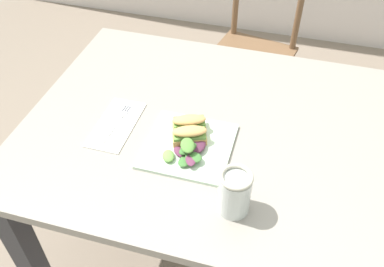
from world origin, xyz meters
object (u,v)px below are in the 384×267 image
(chair_wooden_far, at_px, (253,53))
(sandwich_half_front, at_px, (189,135))
(mason_jar_iced_tea, at_px, (234,194))
(plate_lunch, at_px, (188,146))
(dining_table, at_px, (208,151))
(fork_on_napkin, at_px, (118,120))
(sandwich_half_back, at_px, (189,123))

(chair_wooden_far, xyz_separation_m, sandwich_half_front, (-0.05, -1.02, 0.33))
(mason_jar_iced_tea, bearing_deg, sandwich_half_front, 131.59)
(sandwich_half_front, bearing_deg, plate_lunch, -87.33)
(dining_table, relative_size, fork_on_napkin, 6.40)
(dining_table, distance_m, sandwich_half_back, 0.18)
(chair_wooden_far, xyz_separation_m, mason_jar_iced_tea, (0.13, -1.22, 0.35))
(chair_wooden_far, bearing_deg, sandwich_half_back, -93.87)
(plate_lunch, distance_m, fork_on_napkin, 0.26)
(fork_on_napkin, bearing_deg, chair_wooden_far, 72.99)
(sandwich_half_back, bearing_deg, dining_table, 40.94)
(chair_wooden_far, distance_m, sandwich_half_front, 1.07)
(sandwich_half_back, height_order, fork_on_napkin, sandwich_half_back)
(plate_lunch, xyz_separation_m, sandwich_half_back, (-0.02, 0.07, 0.03))
(plate_lunch, relative_size, fork_on_napkin, 1.41)
(dining_table, height_order, sandwich_half_back, sandwich_half_back)
(dining_table, height_order, mason_jar_iced_tea, mason_jar_iced_tea)
(mason_jar_iced_tea, bearing_deg, dining_table, 115.12)
(dining_table, xyz_separation_m, sandwich_half_back, (-0.05, -0.05, 0.16))
(dining_table, xyz_separation_m, fork_on_napkin, (-0.29, -0.06, 0.13))
(sandwich_half_back, relative_size, mason_jar_iced_tea, 0.86)
(plate_lunch, height_order, sandwich_half_back, sandwich_half_back)
(dining_table, bearing_deg, mason_jar_iced_tea, -64.88)
(sandwich_half_back, distance_m, fork_on_napkin, 0.24)
(sandwich_half_front, height_order, sandwich_half_back, same)
(plate_lunch, relative_size, sandwich_half_front, 2.30)
(dining_table, height_order, chair_wooden_far, chair_wooden_far)
(plate_lunch, xyz_separation_m, fork_on_napkin, (-0.25, 0.05, 0.00))
(dining_table, xyz_separation_m, mason_jar_iced_tea, (0.14, -0.30, 0.18))
(fork_on_napkin, bearing_deg, mason_jar_iced_tea, -28.83)
(sandwich_half_back, bearing_deg, mason_jar_iced_tea, -52.54)
(plate_lunch, xyz_separation_m, sandwich_half_front, (-0.00, 0.01, 0.03))
(dining_table, height_order, sandwich_half_front, sandwich_half_front)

